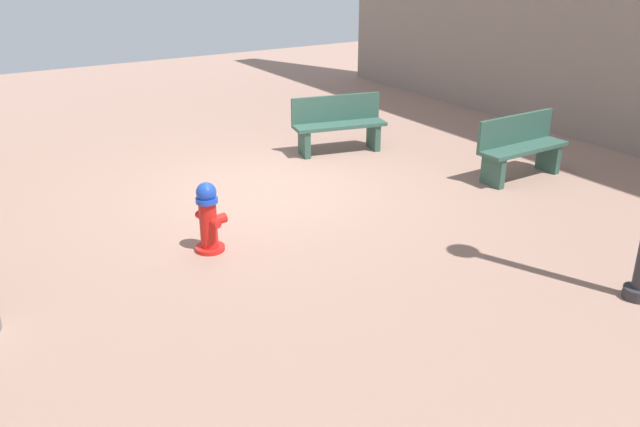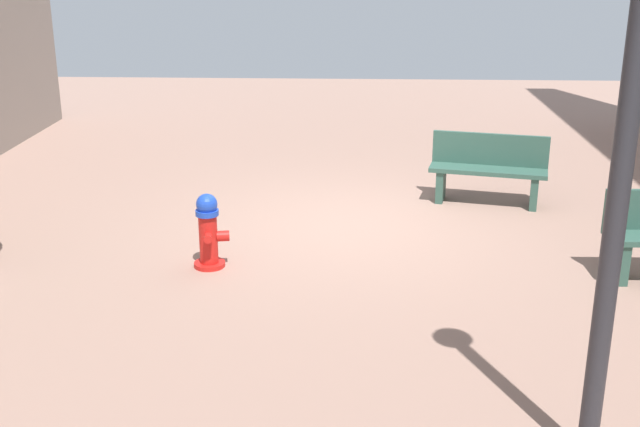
# 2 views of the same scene
# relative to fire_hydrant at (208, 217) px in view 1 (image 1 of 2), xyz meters

# --- Properties ---
(ground_plane) EXTENTS (23.40, 23.40, 0.00)m
(ground_plane) POSITION_rel_fire_hydrant_xyz_m (-1.55, -1.45, -0.42)
(ground_plane) COLOR #9E7A6B
(fire_hydrant) EXTENTS (0.41, 0.43, 0.85)m
(fire_hydrant) POSITION_rel_fire_hydrant_xyz_m (0.00, 0.00, 0.00)
(fire_hydrant) COLOR red
(fire_hydrant) RESTS_ON ground_plane
(bench_near) EXTENTS (1.64, 0.77, 0.95)m
(bench_near) POSITION_rel_fire_hydrant_xyz_m (-3.44, -2.48, 0.07)
(bench_near) COLOR #33594C
(bench_near) RESTS_ON ground_plane
(bench_far) EXTENTS (1.55, 0.47, 0.95)m
(bench_far) POSITION_rel_fire_hydrant_xyz_m (-5.04, 0.09, 0.07)
(bench_far) COLOR #33594C
(bench_far) RESTS_ON ground_plane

